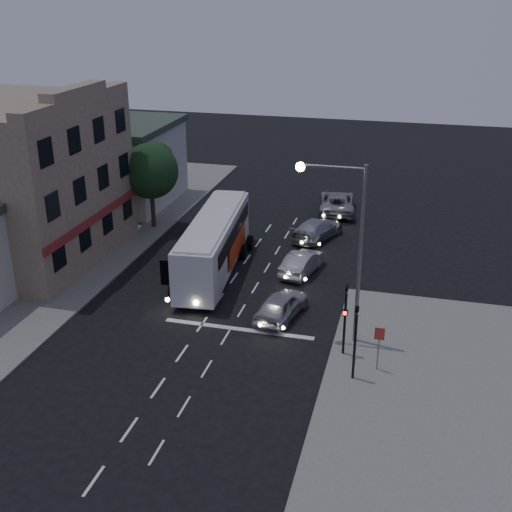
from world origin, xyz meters
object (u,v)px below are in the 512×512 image
(car_sedan_b, at_px, (317,229))
(traffic_signal_main, at_px, (345,311))
(traffic_signal_side, at_px, (356,333))
(streetlight, at_px, (348,234))
(car_sedan_c, at_px, (337,202))
(car_suv, at_px, (281,305))
(tour_bus, at_px, (214,243))
(regulatory_sign, at_px, (379,342))
(street_tree, at_px, (150,168))
(car_sedan_a, at_px, (302,263))

(car_sedan_b, distance_m, traffic_signal_main, 15.63)
(traffic_signal_main, height_order, traffic_signal_side, same)
(streetlight, bearing_deg, car_sedan_c, 98.61)
(traffic_signal_side, height_order, streetlight, streetlight)
(car_sedan_b, height_order, car_sedan_c, car_sedan_c)
(car_suv, height_order, car_sedan_c, car_sedan_c)
(car_sedan_c, bearing_deg, tour_bus, 59.09)
(regulatory_sign, distance_m, street_tree, 23.40)
(car_sedan_a, bearing_deg, traffic_signal_side, 123.73)
(car_sedan_b, xyz_separation_m, traffic_signal_side, (4.50, -17.05, 1.70))
(car_suv, relative_size, traffic_signal_side, 1.05)
(regulatory_sign, bearing_deg, car_sedan_c, 102.57)
(tour_bus, relative_size, streetlight, 1.31)
(car_suv, xyz_separation_m, car_sedan_a, (0.02, 5.99, -0.03))
(streetlight, bearing_deg, regulatory_sign, -51.25)
(car_suv, distance_m, traffic_signal_main, 5.08)
(traffic_signal_side, bearing_deg, car_sedan_c, 99.67)
(car_sedan_a, height_order, regulatory_sign, regulatory_sign)
(car_sedan_a, distance_m, regulatory_sign, 11.43)
(car_sedan_c, xyz_separation_m, street_tree, (-12.56, -6.93, 3.70))
(traffic_signal_main, bearing_deg, regulatory_sign, -30.84)
(traffic_signal_main, height_order, street_tree, street_tree)
(car_suv, xyz_separation_m, traffic_signal_main, (3.72, -3.02, 1.69))
(car_sedan_b, bearing_deg, traffic_signal_side, 124.20)
(car_sedan_c, relative_size, streetlight, 0.64)
(tour_bus, height_order, traffic_signal_main, traffic_signal_main)
(car_sedan_b, distance_m, streetlight, 14.96)
(regulatory_sign, bearing_deg, traffic_signal_main, 149.16)
(streetlight, distance_m, street_tree, 20.19)
(regulatory_sign, relative_size, street_tree, 0.35)
(car_sedan_a, bearing_deg, car_sedan_b, -77.19)
(tour_bus, relative_size, street_tree, 1.90)
(traffic_signal_main, distance_m, street_tree, 21.38)
(car_sedan_b, xyz_separation_m, traffic_signal_main, (3.80, -15.07, 1.70))
(car_sedan_b, relative_size, car_sedan_c, 0.86)
(car_sedan_a, bearing_deg, streetlight, 126.32)
(car_suv, relative_size, car_sedan_c, 0.74)
(car_sedan_c, xyz_separation_m, streetlight, (2.99, -19.75, 4.93))
(traffic_signal_side, height_order, regulatory_sign, traffic_signal_side)
(car_sedan_b, bearing_deg, car_sedan_c, -75.77)
(car_sedan_c, bearing_deg, car_suv, 81.26)
(car_sedan_c, height_order, traffic_signal_main, traffic_signal_main)
(traffic_signal_main, bearing_deg, traffic_signal_side, -70.51)
(car_sedan_a, xyz_separation_m, streetlight, (3.45, -7.59, 5.03))
(car_sedan_a, xyz_separation_m, traffic_signal_side, (4.40, -10.99, 1.72))
(tour_bus, distance_m, car_sedan_b, 8.95)
(car_sedan_c, xyz_separation_m, traffic_signal_side, (3.95, -23.15, 1.62))
(car_sedan_c, xyz_separation_m, traffic_signal_main, (3.25, -21.17, 1.62))
(regulatory_sign, xyz_separation_m, streetlight, (-1.96, 2.44, 4.14))
(street_tree, bearing_deg, regulatory_sign, -41.08)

